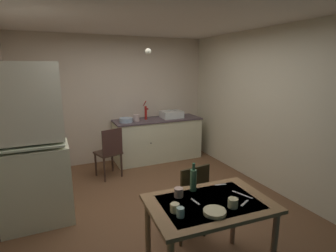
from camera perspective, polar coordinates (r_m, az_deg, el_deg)
The scene contains 24 objects.
ground_plane at distance 3.97m, azimuth -2.86°, elevation -16.94°, with size 5.28×5.28×0.00m, color brown.
wall_back at distance 5.59m, azimuth -11.22°, elevation 5.57°, with size 3.97×0.10×2.58m, color beige.
wall_right at distance 4.60m, azimuth 20.69°, elevation 3.47°, with size 0.10×4.38×2.58m, color beige.
ceiling_slab at distance 3.51m, azimuth -3.38°, elevation 23.58°, with size 3.97×4.38×0.10m, color silver.
hutch_cabinet at distance 3.63m, azimuth -27.43°, elevation -4.99°, with size 0.82×0.57×2.03m.
counter_cabinet at distance 5.64m, azimuth -2.23°, elevation -2.88°, with size 1.85×0.64×0.89m.
sink_basin at distance 5.64m, azimuth 0.79°, elevation 2.58°, with size 0.44×0.34×0.15m.
hand_pump at distance 5.46m, azimuth -4.86°, elevation 3.16°, with size 0.05×0.27×0.39m.
mixing_bowl_counter at distance 5.26m, azimuth -9.16°, elevation 1.28°, with size 0.27×0.27×0.09m, color #9EB2C6.
stoneware_crock at distance 5.33m, azimuth -6.92°, elevation 1.77°, with size 0.13×0.13×0.13m, color beige.
dining_table at distance 2.55m, azimuth 8.97°, elevation -18.13°, with size 1.16×0.80×0.77m.
chair_far_side at distance 3.13m, azimuth 4.46°, elevation -15.44°, with size 0.45×0.45×0.91m.
chair_by_counter at distance 4.79m, azimuth -12.61°, elevation -5.44°, with size 0.50×0.50×0.92m.
serving_bowl_wide at distance 2.32m, azimuth 10.13°, elevation -17.97°, with size 0.19×0.19×0.03m, color beige.
teacup_mint at distance 2.53m, azimuth 2.34°, elevation -14.29°, with size 0.09×0.09×0.09m, color tan.
mug_tall at distance 2.24m, azimuth 2.74°, elevation -18.29°, with size 0.06×0.06×0.08m, color #ADD1C1.
mug_dark at distance 2.30m, azimuth 1.49°, elevation -17.40°, with size 0.08×0.08×0.07m, color beige.
teacup_cream at distance 2.43m, azimuth 13.97°, elevation -15.97°, with size 0.09×0.09×0.08m, color beige.
glass_bottle at distance 2.62m, azimuth 5.55°, elevation -11.55°, with size 0.06×0.06×0.29m.
table_knife at distance 2.67m, azimuth 15.87°, elevation -14.20°, with size 0.22×0.02×0.01m, color silver.
teaspoon_near_bowl at distance 2.47m, azimuth 5.99°, elevation -16.10°, with size 0.12×0.02×0.01m, color beige.
teaspoon_by_cup at distance 2.53m, azimuth 16.35°, elevation -15.84°, with size 0.13×0.02×0.01m, color beige.
serving_spoon at distance 2.82m, azimuth 11.35°, elevation -12.45°, with size 0.12×0.02×0.01m, color beige.
pendant_bulb at distance 3.43m, azimuth -4.36°, elevation 15.88°, with size 0.08×0.08×0.08m, color #F9EFCC.
Camera 1 is at (-1.23, -3.22, 1.97)m, focal length 27.95 mm.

